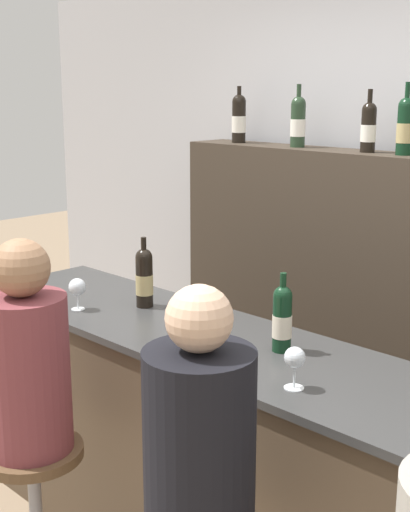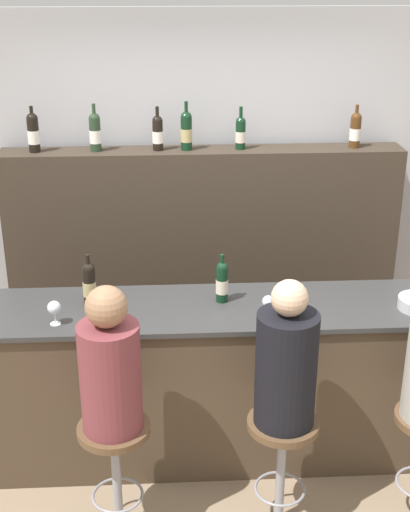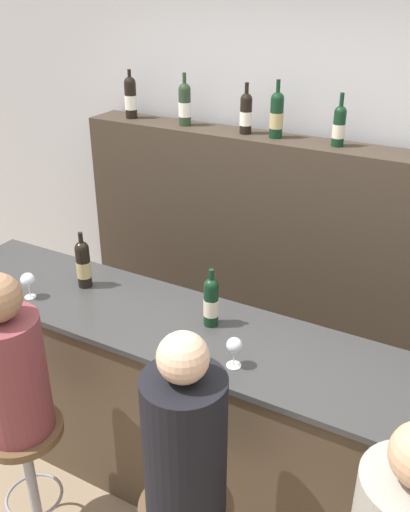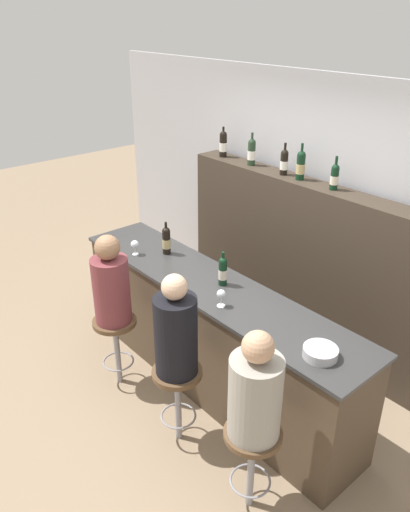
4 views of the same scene
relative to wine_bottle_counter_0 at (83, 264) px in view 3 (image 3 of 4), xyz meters
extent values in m
cube|color=#B2B2B7|center=(0.72, 1.33, 0.14)|extent=(6.40, 0.05, 2.60)
cube|color=#473828|center=(0.72, -0.07, -0.66)|extent=(2.99, 0.59, 1.00)
cube|color=#333333|center=(0.72, -0.07, -0.15)|extent=(3.03, 0.63, 0.03)
cube|color=#382D23|center=(0.72, 1.11, -0.33)|extent=(2.84, 0.28, 1.66)
cylinder|color=black|center=(0.00, 0.00, -0.02)|extent=(0.08, 0.08, 0.22)
cylinder|color=tan|center=(0.00, 0.00, -0.03)|extent=(0.08, 0.08, 0.09)
sphere|color=black|center=(0.00, 0.00, 0.09)|extent=(0.08, 0.08, 0.08)
cylinder|color=black|center=(0.00, 0.00, 0.14)|extent=(0.02, 0.02, 0.07)
cylinder|color=black|center=(0.77, 0.00, -0.03)|extent=(0.07, 0.07, 0.21)
cylinder|color=beige|center=(0.77, 0.00, -0.04)|extent=(0.07, 0.07, 0.09)
sphere|color=black|center=(0.77, 0.00, 0.08)|extent=(0.07, 0.07, 0.07)
cylinder|color=black|center=(0.77, 0.00, 0.13)|extent=(0.02, 0.02, 0.07)
cylinder|color=black|center=(-0.44, 1.11, 0.62)|extent=(0.08, 0.08, 0.23)
cylinder|color=white|center=(-0.44, 1.11, 0.60)|extent=(0.08, 0.08, 0.09)
sphere|color=black|center=(-0.44, 1.11, 0.73)|extent=(0.08, 0.08, 0.08)
cylinder|color=black|center=(-0.44, 1.11, 0.78)|extent=(0.02, 0.02, 0.07)
cylinder|color=#233823|center=(-0.02, 1.11, 0.61)|extent=(0.08, 0.08, 0.23)
cylinder|color=white|center=(-0.02, 1.11, 0.60)|extent=(0.08, 0.08, 0.09)
sphere|color=#233823|center=(-0.02, 1.11, 0.73)|extent=(0.08, 0.08, 0.08)
cylinder|color=#233823|center=(-0.02, 1.11, 0.79)|extent=(0.02, 0.02, 0.09)
cylinder|color=black|center=(0.41, 1.11, 0.60)|extent=(0.07, 0.07, 0.21)
cylinder|color=white|center=(0.41, 1.11, 0.59)|extent=(0.07, 0.07, 0.08)
sphere|color=black|center=(0.41, 1.11, 0.71)|extent=(0.07, 0.07, 0.07)
cylinder|color=black|center=(0.41, 1.11, 0.76)|extent=(0.02, 0.02, 0.08)
cylinder|color=black|center=(0.60, 1.11, 0.61)|extent=(0.08, 0.08, 0.23)
cylinder|color=tan|center=(0.60, 1.11, 0.60)|extent=(0.08, 0.08, 0.09)
sphere|color=black|center=(0.60, 1.11, 0.73)|extent=(0.08, 0.08, 0.08)
cylinder|color=black|center=(0.60, 1.11, 0.79)|extent=(0.02, 0.02, 0.09)
cylinder|color=black|center=(0.98, 1.11, 0.60)|extent=(0.07, 0.07, 0.19)
cylinder|color=beige|center=(0.98, 1.11, 0.59)|extent=(0.07, 0.07, 0.08)
sphere|color=black|center=(0.98, 1.11, 0.69)|extent=(0.07, 0.07, 0.07)
cylinder|color=black|center=(0.98, 1.11, 0.75)|extent=(0.02, 0.02, 0.09)
cylinder|color=silver|center=(-0.17, -0.24, -0.13)|extent=(0.06, 0.06, 0.00)
cylinder|color=silver|center=(-0.17, -0.24, -0.10)|extent=(0.01, 0.01, 0.06)
sphere|color=silver|center=(-0.17, -0.24, -0.03)|extent=(0.08, 0.08, 0.08)
cylinder|color=silver|center=(1.01, -0.24, -0.13)|extent=(0.07, 0.07, 0.00)
cylinder|color=silver|center=(1.01, -0.24, -0.09)|extent=(0.01, 0.01, 0.07)
sphere|color=silver|center=(1.01, -0.24, -0.03)|extent=(0.07, 0.07, 0.07)
cylinder|color=gray|center=(0.16, -0.70, -0.85)|extent=(0.05, 0.05, 0.63)
torus|color=gray|center=(0.16, -0.70, -0.94)|extent=(0.28, 0.28, 0.02)
cylinder|color=brown|center=(0.16, -0.70, -0.51)|extent=(0.38, 0.38, 0.04)
cylinder|color=brown|center=(0.16, -0.70, -0.20)|extent=(0.31, 0.31, 0.59)
cylinder|color=brown|center=(1.05, -0.70, -0.51)|extent=(0.38, 0.38, 0.04)
cylinder|color=black|center=(1.05, -0.70, -0.18)|extent=(0.32, 0.32, 0.62)
sphere|color=#D8AD8C|center=(1.05, -0.70, 0.22)|extent=(0.18, 0.18, 0.18)
camera|label=1|loc=(2.31, -1.96, 0.83)|focal=50.00mm
camera|label=2|loc=(0.46, -3.77, 1.75)|focal=50.00mm
camera|label=3|loc=(1.87, -2.03, 1.39)|focal=40.00mm
camera|label=4|loc=(3.41, -2.46, 1.92)|focal=35.00mm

